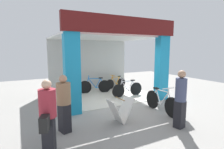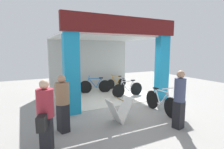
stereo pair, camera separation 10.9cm
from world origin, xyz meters
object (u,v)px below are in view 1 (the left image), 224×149
object	(u,v)px
sandwich_board_sign	(120,110)
pedestrian_1	(180,99)
pedestrian_0	(48,116)
pedestrian_2	(64,103)
bicycle_inside_0	(95,86)
bicycle_inside_1	(116,83)
bicycle_parked_0	(161,102)
bicycle_inside_2	(128,89)

from	to	relation	value
sandwich_board_sign	pedestrian_1	xyz separation A→B (m)	(1.33, -1.13, 0.47)
pedestrian_0	pedestrian_2	distance (m)	1.03
bicycle_inside_0	bicycle_inside_1	distance (m)	1.57
sandwich_board_sign	pedestrian_2	size ratio (longest dim) A/B	0.49
bicycle_inside_1	bicycle_parked_0	size ratio (longest dim) A/B	0.82
bicycle_inside_0	pedestrian_1	xyz separation A→B (m)	(0.57, -4.99, 0.49)
pedestrian_1	pedestrian_0	bearing A→B (deg)	173.58
bicycle_inside_0	pedestrian_0	distance (m)	5.48
bicycle_inside_0	bicycle_parked_0	xyz separation A→B (m)	(0.98, -3.81, 0.02)
pedestrian_1	pedestrian_2	size ratio (longest dim) A/B	1.06
bicycle_inside_1	bicycle_inside_0	bearing A→B (deg)	-162.57
sandwich_board_sign	bicycle_inside_2	bearing A→B (deg)	52.98
pedestrian_1	pedestrian_2	distance (m)	3.25
bicycle_parked_0	sandwich_board_sign	size ratio (longest dim) A/B	2.29
bicycle_inside_2	pedestrian_1	distance (m)	3.69
sandwich_board_sign	pedestrian_0	size ratio (longest dim) A/B	0.47
sandwich_board_sign	pedestrian_1	world-z (taller)	pedestrian_1
sandwich_board_sign	bicycle_inside_0	bearing A→B (deg)	78.87
bicycle_parked_0	pedestrian_0	world-z (taller)	pedestrian_0
sandwich_board_sign	bicycle_parked_0	bearing A→B (deg)	1.76
bicycle_parked_0	pedestrian_0	bearing A→B (deg)	-168.74
bicycle_inside_1	sandwich_board_sign	xyz separation A→B (m)	(-2.26, -4.33, 0.06)
bicycle_inside_0	sandwich_board_sign	xyz separation A→B (m)	(-0.76, -3.86, 0.01)
bicycle_inside_2	bicycle_parked_0	world-z (taller)	bicycle_parked_0
bicycle_inside_1	sandwich_board_sign	world-z (taller)	bicycle_inside_1
pedestrian_2	bicycle_inside_1	bearing A→B (deg)	46.82
bicycle_parked_0	pedestrian_2	xyz separation A→B (m)	(-3.40, 0.10, 0.43)
bicycle_inside_0	sandwich_board_sign	bearing A→B (deg)	-101.13
bicycle_parked_0	pedestrian_0	size ratio (longest dim) A/B	1.09
pedestrian_0	pedestrian_2	size ratio (longest dim) A/B	1.03
sandwich_board_sign	pedestrian_1	size ratio (longest dim) A/B	0.46
bicycle_inside_2	pedestrian_2	world-z (taller)	pedestrian_2
bicycle_inside_2	sandwich_board_sign	world-z (taller)	bicycle_inside_2
bicycle_inside_0	pedestrian_1	size ratio (longest dim) A/B	0.97
bicycle_inside_0	sandwich_board_sign	world-z (taller)	bicycle_inside_0
bicycle_inside_2	pedestrian_2	bearing A→B (deg)	-146.55
pedestrian_0	pedestrian_1	size ratio (longest dim) A/B	0.97
bicycle_inside_2	pedestrian_0	distance (m)	5.22
bicycle_parked_0	pedestrian_2	size ratio (longest dim) A/B	1.12
bicycle_inside_1	bicycle_parked_0	xyz separation A→B (m)	(-0.52, -4.28, 0.07)
bicycle_inside_0	bicycle_inside_1	xyz separation A→B (m)	(1.50, 0.47, -0.05)
bicycle_inside_2	sandwich_board_sign	size ratio (longest dim) A/B	2.13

